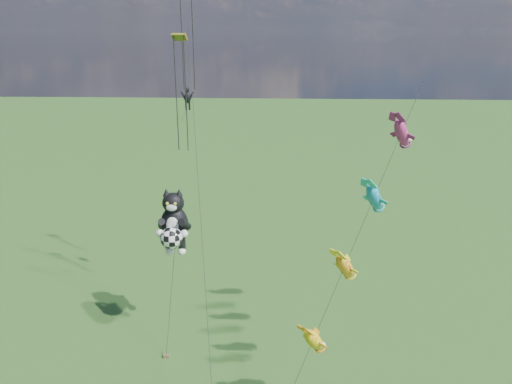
{
  "coord_description": "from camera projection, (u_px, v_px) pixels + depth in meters",
  "views": [
    {
      "loc": [
        12.48,
        -26.1,
        22.32
      ],
      "look_at": [
        10.64,
        9.01,
        10.99
      ],
      "focal_mm": 35.0,
      "sensor_mm": 36.0,
      "label": 1
    }
  ],
  "objects": [
    {
      "name": "fish_windsock_rig",
      "position": [
        359.0,
        232.0,
        30.01
      ],
      "size": [
        10.18,
        12.45,
        19.28
      ],
      "rotation": [
        0.0,
        0.0,
        -0.36
      ],
      "color": "brown",
      "rests_on": "ground"
    },
    {
      "name": "cat_kite_rig",
      "position": [
        174.0,
        224.0,
        35.49
      ],
      "size": [
        2.29,
        4.08,
        11.84
      ],
      "rotation": [
        0.0,
        0.0,
        -0.15
      ],
      "color": "brown",
      "rests_on": "ground"
    },
    {
      "name": "parafoil_rig",
      "position": [
        187.0,
        81.0,
        36.02
      ],
      "size": [
        4.53,
        17.16,
        25.76
      ],
      "rotation": [
        0.0,
        0.0,
        0.31
      ],
      "color": "brown",
      "rests_on": "ground"
    }
  ]
}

